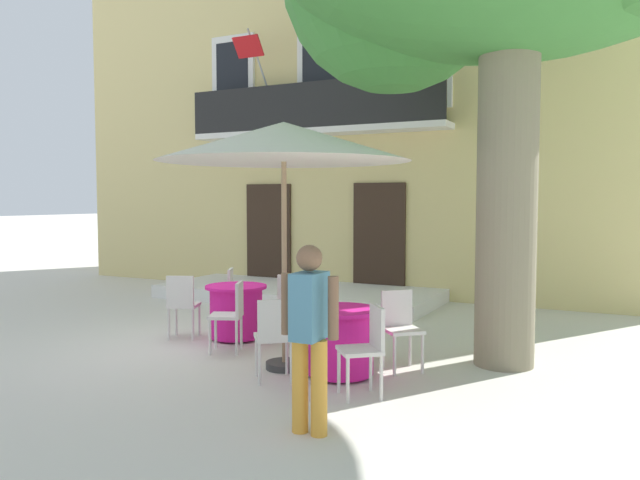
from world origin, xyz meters
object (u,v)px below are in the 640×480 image
object	(u,v)px
cafe_table_middle	(236,311)
cafe_chair_middle_3	(237,293)
cafe_chair_near_tree_0	(367,344)
cafe_chair_middle_2	(288,303)
cafe_chair_near_tree_1	(400,324)
cafe_chair_near_tree_3	(274,333)
cafe_chair_near_tree_2	(322,317)
cafe_chair_middle_1	(232,311)
pedestrian_near_entrance	(309,328)
cafe_chair_middle_0	(182,302)
cafe_table_near_tree	(340,341)
cafe_umbrella	(284,143)

from	to	relation	value
cafe_table_middle	cafe_chair_middle_3	world-z (taller)	cafe_chair_middle_3
cafe_chair_near_tree_0	cafe_chair_middle_2	distance (m)	2.58
cafe_chair_near_tree_0	cafe_chair_near_tree_1	xyz separation A→B (m)	(-0.04, 1.09, 0.00)
cafe_chair_near_tree_3	cafe_chair_middle_3	world-z (taller)	same
cafe_chair_near_tree_2	cafe_chair_middle_1	world-z (taller)	same
cafe_chair_near_tree_1	cafe_chair_near_tree_3	size ratio (longest dim) A/B	1.00
cafe_table_middle	pedestrian_near_entrance	size ratio (longest dim) A/B	0.54
cafe_chair_middle_0	pedestrian_near_entrance	bearing A→B (deg)	-35.41
cafe_chair_near_tree_3	pedestrian_near_entrance	world-z (taller)	pedestrian_near_entrance
cafe_chair_near_tree_2	cafe_chair_near_tree_3	bearing A→B (deg)	-92.03
cafe_chair_near_tree_1	cafe_chair_middle_3	bearing A→B (deg)	160.42
cafe_table_near_tree	cafe_chair_near_tree_0	xyz separation A→B (m)	(0.54, -0.53, 0.14)
cafe_chair_near_tree_0	cafe_chair_near_tree_3	bearing A→B (deg)	179.61
cafe_chair_near_tree_0	cafe_table_middle	world-z (taller)	cafe_chair_near_tree_0
cafe_table_near_tree	cafe_chair_middle_1	bearing A→B (deg)	168.54
cafe_chair_middle_0	cafe_chair_near_tree_0	bearing A→B (deg)	-19.56
cafe_chair_near_tree_0	cafe_chair_middle_2	size ratio (longest dim) A/B	1.00
cafe_umbrella	pedestrian_near_entrance	distance (m)	2.65
cafe_chair_middle_0	cafe_chair_near_tree_2	bearing A→B (deg)	-2.05
cafe_table_near_tree	cafe_chair_middle_2	xyz separation A→B (m)	(-1.37, 1.22, 0.14)
cafe_table_near_tree	cafe_chair_middle_0	xyz separation A→B (m)	(-2.75, 0.64, 0.14)
cafe_chair_near_tree_2	cafe_umbrella	bearing A→B (deg)	-108.80
cafe_table_near_tree	cafe_chair_middle_3	xyz separation A→B (m)	(-2.50, 1.63, 0.14)
cafe_chair_near_tree_2	cafe_umbrella	size ratio (longest dim) A/B	0.31
cafe_chair_middle_2	cafe_umbrella	bearing A→B (deg)	-62.06
cafe_chair_middle_2	cafe_chair_near_tree_3	bearing A→B (deg)	-64.74
cafe_chair_middle_2	cafe_chair_near_tree_2	bearing A→B (deg)	-37.55
cafe_chair_near_tree_0	cafe_chair_middle_0	distance (m)	3.49
cafe_chair_middle_0	cafe_chair_middle_2	xyz separation A→B (m)	(1.38, 0.58, 0.00)
cafe_chair_near_tree_2	cafe_chair_middle_2	bearing A→B (deg)	142.45
cafe_chair_middle_0	cafe_chair_near_tree_1	bearing A→B (deg)	-1.31
cafe_chair_near_tree_3	cafe_chair_middle_1	xyz separation A→B (m)	(-1.16, 0.87, 0.00)
cafe_chair_near_tree_0	cafe_chair_near_tree_1	world-z (taller)	same
cafe_chair_near_tree_0	cafe_umbrella	bearing A→B (deg)	157.96
cafe_table_middle	pedestrian_near_entrance	bearing A→B (deg)	-45.97
cafe_table_middle	cafe_umbrella	bearing A→B (deg)	-36.57
cafe_chair_near_tree_1	cafe_umbrella	distance (m)	2.48
cafe_chair_near_tree_0	cafe_chair_near_tree_3	distance (m)	1.08
cafe_chair_near_tree_3	cafe_umbrella	size ratio (longest dim) A/B	0.31
cafe_chair_near_tree_1	pedestrian_near_entrance	world-z (taller)	pedestrian_near_entrance
cafe_chair_near_tree_0	cafe_chair_near_tree_2	distance (m)	1.51
cafe_chair_near_tree_1	cafe_table_middle	bearing A→B (deg)	170.47
pedestrian_near_entrance	cafe_chair_near_tree_2	bearing A→B (deg)	114.03
cafe_chair_near_tree_2	cafe_chair_middle_1	xyz separation A→B (m)	(-1.20, -0.21, 0.00)
cafe_chair_middle_0	cafe_chair_middle_3	distance (m)	1.02
cafe_chair_near_tree_0	cafe_table_middle	xyz separation A→B (m)	(-2.62, 1.53, -0.14)
cafe_chair_middle_0	cafe_chair_middle_3	world-z (taller)	same
cafe_table_near_tree	cafe_chair_near_tree_1	distance (m)	0.77
cafe_chair_near_tree_2	pedestrian_near_entrance	distance (m)	2.46
cafe_table_middle	cafe_chair_middle_3	xyz separation A→B (m)	(-0.41, 0.63, 0.14)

